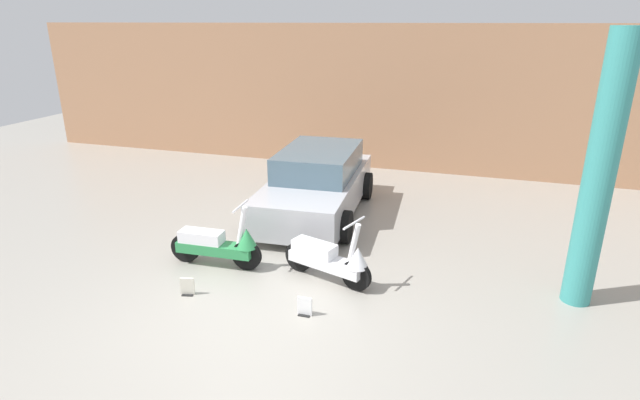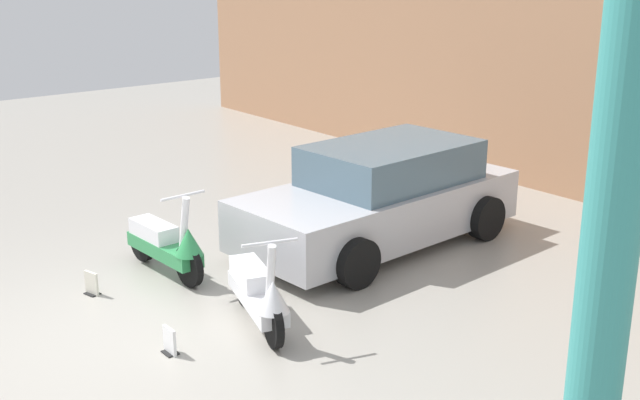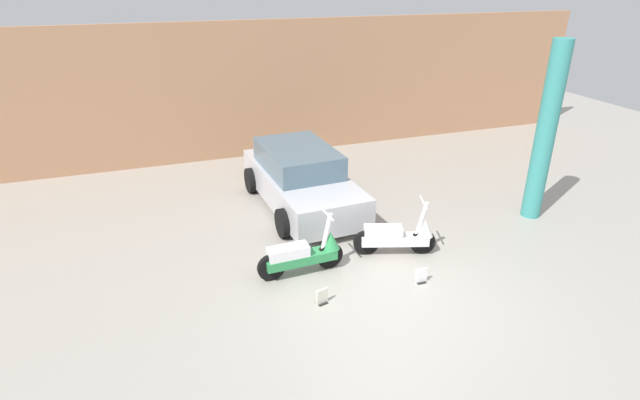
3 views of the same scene
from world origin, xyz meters
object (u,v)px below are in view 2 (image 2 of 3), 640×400
(scooter_front_right, at_px, (259,292))
(placard_near_left_scooter, at_px, (92,284))
(car_rear_left, at_px, (381,197))
(support_column_side, at_px, (611,236))
(placard_near_right_scooter, at_px, (170,342))
(scooter_front_left, at_px, (167,244))

(scooter_front_right, bearing_deg, placard_near_left_scooter, -133.84)
(car_rear_left, height_order, support_column_side, support_column_side)
(car_rear_left, distance_m, placard_near_right_scooter, 3.75)
(scooter_front_right, bearing_deg, scooter_front_left, -160.69)
(scooter_front_left, bearing_deg, scooter_front_right, -1.04)
(car_rear_left, distance_m, placard_near_left_scooter, 3.70)
(scooter_front_right, distance_m, car_rear_left, 2.82)
(placard_near_left_scooter, distance_m, placard_near_right_scooter, 1.75)
(scooter_front_left, height_order, placard_near_right_scooter, scooter_front_left)
(scooter_front_left, height_order, placard_near_left_scooter, scooter_front_left)
(scooter_front_left, height_order, scooter_front_right, scooter_front_left)
(scooter_front_right, xyz_separation_m, placard_near_left_scooter, (-1.82, -0.97, -0.26))
(scooter_front_left, height_order, car_rear_left, car_rear_left)
(placard_near_right_scooter, relative_size, support_column_side, 0.07)
(scooter_front_left, bearing_deg, placard_near_left_scooter, -93.43)
(scooter_front_right, bearing_deg, car_rear_left, 129.55)
(scooter_front_right, xyz_separation_m, placard_near_right_scooter, (-0.06, -0.97, -0.26))
(placard_near_left_scooter, relative_size, placard_near_right_scooter, 1.00)
(support_column_side, bearing_deg, scooter_front_right, -171.86)
(support_column_side, bearing_deg, placard_near_left_scooter, -164.37)
(car_rear_left, bearing_deg, placard_near_right_scooter, 11.97)
(placard_near_right_scooter, xyz_separation_m, support_column_side, (3.47, 1.46, 1.69))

